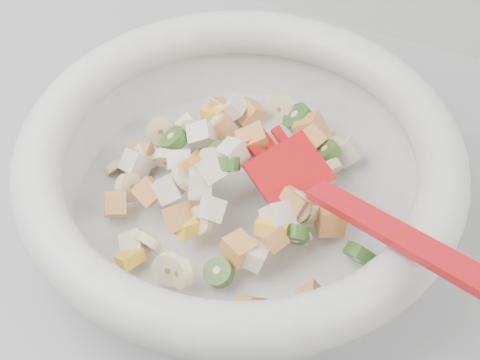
% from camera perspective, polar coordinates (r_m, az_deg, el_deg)
% --- Properties ---
extents(mixing_bowl, '(0.42, 0.36, 0.14)m').
position_cam_1_polar(mixing_bowl, '(0.61, 0.02, 0.55)').
color(mixing_bowl, silver).
rests_on(mixing_bowl, counter).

